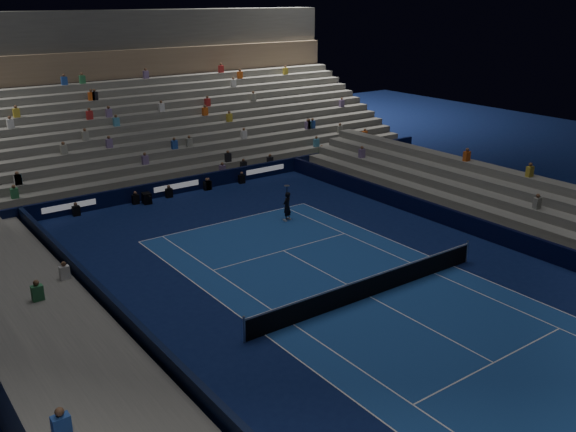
# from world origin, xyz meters

# --- Properties ---
(ground) EXTENTS (90.00, 90.00, 0.00)m
(ground) POSITION_xyz_m (0.00, 0.00, 0.00)
(ground) COLOR #0B1747
(ground) RESTS_ON ground
(court_surface) EXTENTS (10.97, 23.77, 0.01)m
(court_surface) POSITION_xyz_m (0.00, 0.00, 0.01)
(court_surface) COLOR #1A4290
(court_surface) RESTS_ON ground
(sponsor_barrier_far) EXTENTS (44.00, 0.25, 1.00)m
(sponsor_barrier_far) POSITION_xyz_m (0.00, 18.50, 0.50)
(sponsor_barrier_far) COLOR black
(sponsor_barrier_far) RESTS_ON ground
(sponsor_barrier_east) EXTENTS (0.25, 37.00, 1.00)m
(sponsor_barrier_east) POSITION_xyz_m (9.70, 0.00, 0.50)
(sponsor_barrier_east) COLOR black
(sponsor_barrier_east) RESTS_ON ground
(sponsor_barrier_west) EXTENTS (0.25, 37.00, 1.00)m
(sponsor_barrier_west) POSITION_xyz_m (-9.70, 0.00, 0.50)
(sponsor_barrier_west) COLOR black
(sponsor_barrier_west) RESTS_ON ground
(grandstand_main) EXTENTS (44.00, 15.20, 11.20)m
(grandstand_main) POSITION_xyz_m (0.00, 27.90, 3.38)
(grandstand_main) COLOR slate
(grandstand_main) RESTS_ON ground
(grandstand_east) EXTENTS (5.00, 37.00, 2.50)m
(grandstand_east) POSITION_xyz_m (13.17, 0.00, 0.92)
(grandstand_east) COLOR slate
(grandstand_east) RESTS_ON ground
(grandstand_west) EXTENTS (5.00, 37.00, 2.50)m
(grandstand_west) POSITION_xyz_m (-13.17, 0.00, 0.92)
(grandstand_west) COLOR slate
(grandstand_west) RESTS_ON ground
(tennis_net) EXTENTS (12.90, 0.10, 1.10)m
(tennis_net) POSITION_xyz_m (0.00, 0.00, 0.50)
(tennis_net) COLOR #B2B2B7
(tennis_net) RESTS_ON ground
(tennis_player) EXTENTS (0.74, 0.63, 1.72)m
(tennis_player) POSITION_xyz_m (2.84, 10.00, 0.86)
(tennis_player) COLOR black
(tennis_player) RESTS_ON ground
(broadcast_camera) EXTENTS (0.59, 1.02, 0.68)m
(broadcast_camera) POSITION_xyz_m (-2.40, 17.69, 0.35)
(broadcast_camera) COLOR black
(broadcast_camera) RESTS_ON ground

